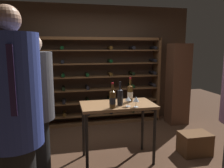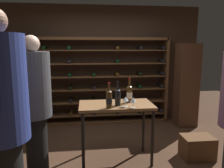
{
  "view_description": "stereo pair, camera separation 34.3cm",
  "coord_description": "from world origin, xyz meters",
  "px_view_note": "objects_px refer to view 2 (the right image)",
  "views": [
    {
      "loc": [
        -0.71,
        -3.12,
        1.72
      ],
      "look_at": [
        0.03,
        0.18,
        1.15
      ],
      "focal_mm": 35.05,
      "sensor_mm": 36.0,
      "label": 1
    },
    {
      "loc": [
        -0.37,
        -3.18,
        1.72
      ],
      "look_at": [
        0.03,
        0.18,
        1.15
      ],
      "focal_mm": 35.05,
      "sensor_mm": 36.0,
      "label": 2
    }
  ],
  "objects_px": {
    "tasting_table": "(116,111)",
    "wine_bottle_gold_foil": "(129,93)",
    "wine_rack": "(93,82)",
    "wine_glass_stemmed_left": "(133,100)",
    "person_bystander_dark_jacket": "(34,100)",
    "display_cabinet": "(187,85)",
    "person_bystander_red_print": "(1,113)",
    "wine_bottle_green_slim": "(118,97)",
    "wine_bottle_red_label": "(109,99)",
    "wine_glass_stemmed_center": "(126,99)",
    "wine_crate": "(197,147)"
  },
  "relations": [
    {
      "from": "wine_bottle_green_slim",
      "to": "person_bystander_dark_jacket",
      "type": "bearing_deg",
      "value": -176.39
    },
    {
      "from": "wine_bottle_red_label",
      "to": "wine_glass_stemmed_left",
      "type": "relative_size",
      "value": 2.38
    },
    {
      "from": "wine_crate",
      "to": "wine_rack",
      "type": "bearing_deg",
      "value": 130.21
    },
    {
      "from": "person_bystander_dark_jacket",
      "to": "wine_bottle_gold_foil",
      "type": "relative_size",
      "value": 5.01
    },
    {
      "from": "wine_bottle_green_slim",
      "to": "tasting_table",
      "type": "bearing_deg",
      "value": 95.89
    },
    {
      "from": "person_bystander_red_print",
      "to": "wine_glass_stemmed_center",
      "type": "relative_size",
      "value": 14.23
    },
    {
      "from": "wine_rack",
      "to": "wine_bottle_gold_foil",
      "type": "xyz_separation_m",
      "value": [
        0.5,
        -1.67,
        0.07
      ]
    },
    {
      "from": "tasting_table",
      "to": "wine_bottle_gold_foil",
      "type": "relative_size",
      "value": 2.9
    },
    {
      "from": "wine_bottle_gold_foil",
      "to": "wine_glass_stemmed_left",
      "type": "bearing_deg",
      "value": -92.12
    },
    {
      "from": "wine_rack",
      "to": "wine_bottle_red_label",
      "type": "xyz_separation_m",
      "value": [
        0.15,
        -1.97,
        0.07
      ]
    },
    {
      "from": "person_bystander_red_print",
      "to": "wine_bottle_green_slim",
      "type": "bearing_deg",
      "value": 53.31
    },
    {
      "from": "wine_crate",
      "to": "display_cabinet",
      "type": "height_order",
      "value": "display_cabinet"
    },
    {
      "from": "wine_bottle_gold_foil",
      "to": "wine_bottle_red_label",
      "type": "height_order",
      "value": "wine_bottle_gold_foil"
    },
    {
      "from": "wine_rack",
      "to": "tasting_table",
      "type": "bearing_deg",
      "value": -80.95
    },
    {
      "from": "wine_glass_stemmed_center",
      "to": "wine_bottle_gold_foil",
      "type": "bearing_deg",
      "value": 67.66
    },
    {
      "from": "person_bystander_red_print",
      "to": "wine_glass_stemmed_left",
      "type": "distance_m",
      "value": 1.66
    },
    {
      "from": "person_bystander_dark_jacket",
      "to": "wine_glass_stemmed_left",
      "type": "bearing_deg",
      "value": -19.5
    },
    {
      "from": "wine_rack",
      "to": "wine_glass_stemmed_left",
      "type": "xyz_separation_m",
      "value": [
        0.48,
        -1.99,
        0.05
      ]
    },
    {
      "from": "wine_bottle_green_slim",
      "to": "display_cabinet",
      "type": "bearing_deg",
      "value": 39.98
    },
    {
      "from": "wine_bottle_green_slim",
      "to": "wine_crate",
      "type": "bearing_deg",
      "value": 0.64
    },
    {
      "from": "wine_rack",
      "to": "person_bystander_red_print",
      "type": "height_order",
      "value": "person_bystander_red_print"
    },
    {
      "from": "wine_crate",
      "to": "wine_bottle_green_slim",
      "type": "xyz_separation_m",
      "value": [
        -1.27,
        -0.01,
        0.84
      ]
    },
    {
      "from": "tasting_table",
      "to": "wine_bottle_gold_foil",
      "type": "distance_m",
      "value": 0.34
    },
    {
      "from": "display_cabinet",
      "to": "wine_glass_stemmed_center",
      "type": "relative_size",
      "value": 12.5
    },
    {
      "from": "wine_bottle_red_label",
      "to": "wine_bottle_green_slim",
      "type": "height_order",
      "value": "wine_bottle_red_label"
    },
    {
      "from": "wine_rack",
      "to": "wine_glass_stemmed_center",
      "type": "xyz_separation_m",
      "value": [
        0.39,
        -1.93,
        0.05
      ]
    },
    {
      "from": "person_bystander_dark_jacket",
      "to": "display_cabinet",
      "type": "bearing_deg",
      "value": 11.35
    },
    {
      "from": "person_bystander_dark_jacket",
      "to": "wine_bottle_green_slim",
      "type": "distance_m",
      "value": 1.14
    },
    {
      "from": "person_bystander_dark_jacket",
      "to": "wine_bottle_gold_foil",
      "type": "distance_m",
      "value": 1.37
    },
    {
      "from": "person_bystander_dark_jacket",
      "to": "wine_bottle_red_label",
      "type": "distance_m",
      "value": 1.0
    },
    {
      "from": "person_bystander_dark_jacket",
      "to": "wine_glass_stemmed_center",
      "type": "distance_m",
      "value": 1.24
    },
    {
      "from": "person_bystander_red_print",
      "to": "wine_glass_stemmed_center",
      "type": "distance_m",
      "value": 1.61
    },
    {
      "from": "wine_bottle_gold_foil",
      "to": "wine_bottle_green_slim",
      "type": "bearing_deg",
      "value": -138.74
    },
    {
      "from": "wine_crate",
      "to": "wine_bottle_gold_foil",
      "type": "xyz_separation_m",
      "value": [
        -1.06,
        0.17,
        0.85
      ]
    },
    {
      "from": "wine_bottle_gold_foil",
      "to": "display_cabinet",
      "type": "bearing_deg",
      "value": 39.81
    },
    {
      "from": "wine_crate",
      "to": "wine_bottle_green_slim",
      "type": "height_order",
      "value": "wine_bottle_green_slim"
    },
    {
      "from": "tasting_table",
      "to": "wine_bottle_green_slim",
      "type": "distance_m",
      "value": 0.26
    },
    {
      "from": "wine_bottle_gold_foil",
      "to": "wine_glass_stemmed_center",
      "type": "distance_m",
      "value": 0.28
    },
    {
      "from": "wine_rack",
      "to": "wine_bottle_green_slim",
      "type": "xyz_separation_m",
      "value": [
        0.29,
        -1.85,
        0.06
      ]
    },
    {
      "from": "wine_crate",
      "to": "wine_glass_stemmed_left",
      "type": "bearing_deg",
      "value": -171.89
    },
    {
      "from": "person_bystander_dark_jacket",
      "to": "wine_glass_stemmed_center",
      "type": "bearing_deg",
      "value": -16.98
    },
    {
      "from": "wine_rack",
      "to": "wine_bottle_red_label",
      "type": "bearing_deg",
      "value": -85.56
    },
    {
      "from": "wine_bottle_gold_foil",
      "to": "wine_glass_stemmed_center",
      "type": "bearing_deg",
      "value": -112.34
    },
    {
      "from": "wine_rack",
      "to": "wine_bottle_green_slim",
      "type": "distance_m",
      "value": 1.88
    },
    {
      "from": "tasting_table",
      "to": "wine_rack",
      "type": "bearing_deg",
      "value": 99.05
    },
    {
      "from": "wine_bottle_gold_foil",
      "to": "wine_bottle_green_slim",
      "type": "distance_m",
      "value": 0.27
    },
    {
      "from": "person_bystander_dark_jacket",
      "to": "wine_glass_stemmed_left",
      "type": "xyz_separation_m",
      "value": [
        1.33,
        -0.07,
        -0.03
      ]
    },
    {
      "from": "wine_rack",
      "to": "wine_glass_stemmed_left",
      "type": "bearing_deg",
      "value": -76.36
    },
    {
      "from": "wine_glass_stemmed_center",
      "to": "wine_crate",
      "type": "bearing_deg",
      "value": 4.59
    },
    {
      "from": "display_cabinet",
      "to": "wine_glass_stemmed_center",
      "type": "distance_m",
      "value": 2.24
    }
  ]
}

